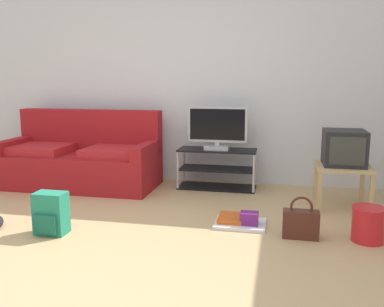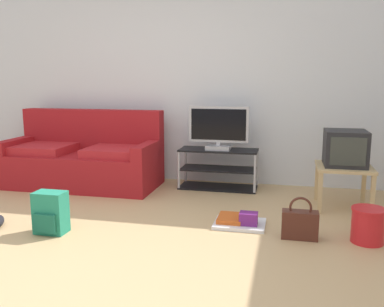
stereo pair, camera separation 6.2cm
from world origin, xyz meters
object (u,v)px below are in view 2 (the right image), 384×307
at_px(crt_tv, 345,148).
at_px(cleaning_bucket, 368,224).
at_px(tv_stand, 218,169).
at_px(backpack, 51,213).
at_px(flat_tv, 219,128).
at_px(couch, 84,159).
at_px(floor_tray, 239,221).
at_px(side_table, 344,172).
at_px(handbag, 300,224).

bearing_deg(crt_tv, cleaning_bucket, -84.85).
distance_m(crt_tv, cleaning_bucket, 1.06).
bearing_deg(cleaning_bucket, tv_stand, 135.65).
bearing_deg(backpack, flat_tv, 76.48).
bearing_deg(couch, floor_tray, -27.05).
distance_m(side_table, floor_tray, 1.28).
distance_m(couch, handbag, 2.87).
distance_m(side_table, cleaning_bucket, 0.96).
distance_m(backpack, handbag, 2.11).
relative_size(backpack, handbag, 1.01).
bearing_deg(backpack, side_table, 46.94).
bearing_deg(couch, crt_tv, -5.04).
height_order(side_table, handbag, side_table).
bearing_deg(handbag, cleaning_bucket, 3.69).
height_order(tv_stand, side_table, tv_stand).
bearing_deg(floor_tray, crt_tv, 38.77).
distance_m(flat_tv, backpack, 2.19).
distance_m(tv_stand, crt_tv, 1.50).
relative_size(tv_stand, side_table, 1.72).
distance_m(couch, crt_tv, 3.05).
bearing_deg(couch, backpack, -72.72).
xyz_separation_m(backpack, handbag, (2.08, 0.34, -0.05)).
distance_m(tv_stand, side_table, 1.46).
height_order(tv_stand, backpack, tv_stand).
distance_m(couch, side_table, 3.03).
bearing_deg(side_table, floor_tray, -141.82).
bearing_deg(handbag, side_table, 65.03).
distance_m(couch, tv_stand, 1.67).
bearing_deg(backpack, cleaning_bucket, 27.85).
bearing_deg(flat_tv, crt_tv, -18.38).
xyz_separation_m(couch, side_table, (3.02, -0.28, 0.04)).
xyz_separation_m(couch, floor_tray, (2.05, -1.05, -0.29)).
xyz_separation_m(crt_tv, cleaning_bucket, (0.09, -0.94, -0.47)).
bearing_deg(floor_tray, handbag, -20.71).
distance_m(backpack, floor_tray, 1.65).
height_order(flat_tv, backpack, flat_tv).
relative_size(side_table, handbag, 1.52).
distance_m(crt_tv, floor_tray, 1.37).
xyz_separation_m(couch, tv_stand, (1.65, 0.21, -0.09)).
xyz_separation_m(crt_tv, backpack, (-2.53, -1.32, -0.44)).
relative_size(flat_tv, handbag, 1.99).
relative_size(side_table, crt_tv, 1.27).
bearing_deg(floor_tray, flat_tv, 107.80).
bearing_deg(couch, flat_tv, 6.48).
bearing_deg(cleaning_bucket, flat_tv, 136.10).
distance_m(flat_tv, handbag, 1.81).
distance_m(tv_stand, floor_tray, 1.33).
xyz_separation_m(crt_tv, floor_tray, (-0.97, -0.78, -0.58)).
distance_m(backpack, cleaning_bucket, 2.64).
relative_size(tv_stand, floor_tray, 2.04).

